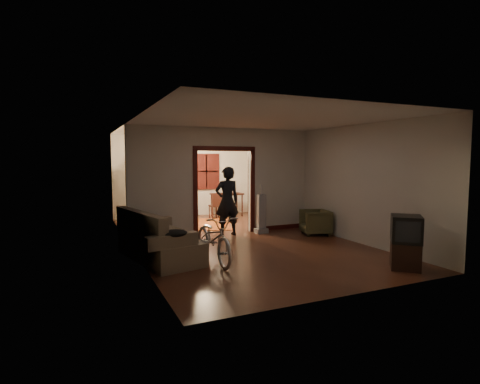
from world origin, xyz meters
TOP-DOWN VIEW (x-y plane):
  - floor at (0.00, 0.00)m, footprint 5.00×8.50m
  - ceiling at (0.00, 0.00)m, footprint 5.00×8.50m
  - wall_back at (0.00, 4.25)m, footprint 5.00×0.02m
  - wall_left at (-2.50, 0.00)m, footprint 0.02×8.50m
  - wall_right at (2.50, 0.00)m, footprint 0.02×8.50m
  - partition_wall at (0.00, 0.75)m, footprint 5.00×0.14m
  - door_casing at (0.00, 0.75)m, footprint 1.74×0.20m
  - far_window at (0.70, 4.21)m, footprint 0.98×0.06m
  - chandelier at (0.00, 2.50)m, footprint 0.24×0.24m
  - light_switch at (1.05, 0.68)m, footprint 0.08×0.01m
  - sofa at (-2.11, -1.13)m, footprint 1.40×2.28m
  - rolled_paper at (-2.01, -0.83)m, footprint 0.11×0.84m
  - jacket at (-2.06, -2.04)m, footprint 0.49×0.37m
  - bicycle at (-1.20, -1.74)m, footprint 0.63×1.76m
  - armchair at (2.15, -0.35)m, footprint 0.91×0.90m
  - tv_stand at (1.82, -3.59)m, footprint 0.73×0.73m
  - crt_tv at (1.82, -3.59)m, footprint 0.75×0.76m
  - vacuum at (0.94, 0.40)m, footprint 0.33×0.27m
  - person at (-0.01, 0.50)m, footprint 0.66×0.44m
  - oriental_rug at (-0.06, 2.34)m, footprint 2.21×2.54m
  - locker at (-1.46, 3.79)m, footprint 1.00×0.75m
  - globe at (-1.46, 3.79)m, footprint 0.27×0.27m
  - desk at (1.22, 3.54)m, footprint 1.08×0.61m
  - desk_chair at (0.67, 3.20)m, footprint 0.45×0.45m

SIDE VIEW (x-z plane):
  - floor at x=0.00m, z-range -0.01..0.01m
  - oriental_rug at x=-0.06m, z-range 0.00..0.02m
  - tv_stand at x=1.82m, z-range 0.00..0.49m
  - armchair at x=2.15m, z-range 0.00..0.66m
  - desk at x=1.22m, z-range 0.00..0.79m
  - desk_chair at x=0.67m, z-range 0.00..0.87m
  - bicycle at x=-1.20m, z-range 0.00..0.92m
  - sofa at x=-2.11m, z-range 0.00..0.98m
  - vacuum at x=0.94m, z-range 0.00..1.05m
  - rolled_paper at x=-2.01m, z-range 0.48..0.58m
  - jacket at x=-2.06m, z-range 0.61..0.75m
  - crt_tv at x=1.82m, z-range 0.49..0.97m
  - locker at x=-1.46m, z-range 0.00..1.78m
  - person at x=-0.01m, z-range 0.00..1.79m
  - door_casing at x=0.00m, z-range -0.06..2.26m
  - light_switch at x=1.05m, z-range 1.19..1.31m
  - wall_back at x=0.00m, z-range 0.00..2.80m
  - wall_left at x=-2.50m, z-range 0.00..2.80m
  - wall_right at x=2.50m, z-range 0.00..2.80m
  - partition_wall at x=0.00m, z-range 0.00..2.80m
  - far_window at x=0.70m, z-range 0.91..2.19m
  - globe at x=-1.46m, z-range 1.80..2.08m
  - chandelier at x=0.00m, z-range 2.23..2.47m
  - ceiling at x=0.00m, z-range 2.79..2.80m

